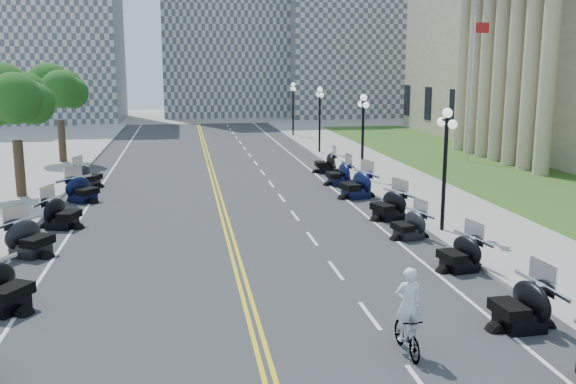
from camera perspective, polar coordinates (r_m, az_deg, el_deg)
name	(u,v)px	position (r m, az deg, el deg)	size (l,w,h in m)	color
ground	(241,275)	(21.20, -4.24, -7.41)	(160.00, 160.00, 0.00)	gray
road	(222,209)	(30.82, -5.90, -1.48)	(16.00, 90.00, 0.01)	#333335
centerline_yellow_a	(219,209)	(30.81, -6.12, -1.47)	(0.12, 90.00, 0.00)	yellow
centerline_yellow_b	(224,208)	(30.82, -5.68, -1.46)	(0.12, 90.00, 0.00)	yellow
edge_line_north	(352,204)	(31.82, 5.68, -1.05)	(0.12, 90.00, 0.00)	white
edge_line_south	(83,213)	(31.13, -17.75, -1.82)	(0.12, 90.00, 0.00)	white
lane_dash_5	(370,315)	(18.07, 7.28, -10.84)	(0.12, 2.00, 0.00)	white
lane_dash_6	(336,270)	(21.69, 4.27, -6.94)	(0.12, 2.00, 0.00)	white
lane_dash_7	(312,239)	(25.43, 2.16, -4.17)	(0.12, 2.00, 0.00)	white
lane_dash_8	(295,215)	(29.24, 0.61, -2.10)	(0.12, 2.00, 0.00)	white
lane_dash_9	(282,198)	(33.09, -0.57, -0.52)	(0.12, 2.00, 0.00)	white
lane_dash_10	(271,184)	(36.97, -1.51, 0.74)	(0.12, 2.00, 0.00)	white
lane_dash_11	(263,172)	(40.88, -2.27, 1.75)	(0.12, 2.00, 0.00)	white
lane_dash_12	(256,163)	(44.80, -2.90, 2.59)	(0.12, 2.00, 0.00)	white
lane_dash_13	(250,155)	(48.74, -3.43, 3.29)	(0.12, 2.00, 0.00)	white
lane_dash_14	(245,148)	(52.68, -3.88, 3.89)	(0.12, 2.00, 0.00)	white
lane_dash_15	(240,143)	(56.64, -4.27, 4.40)	(0.12, 2.00, 0.00)	white
lane_dash_16	(236,138)	(60.59, -4.60, 4.85)	(0.12, 2.00, 0.00)	white
lane_dash_17	(233,133)	(64.56, -4.90, 5.24)	(0.12, 2.00, 0.00)	white
lane_dash_18	(230,129)	(68.53, -5.16, 5.59)	(0.12, 2.00, 0.00)	white
lane_dash_19	(228,126)	(72.50, -5.39, 5.90)	(0.12, 2.00, 0.00)	white
sidewalk_north	(431,200)	(33.09, 12.56, -0.68)	(5.00, 90.00, 0.15)	#9E9991
lawn	(487,171)	(43.12, 17.30, 1.80)	(9.00, 60.00, 0.10)	#356023
distant_block_a	(40,10)	(83.85, -21.20, 14.82)	(18.00, 14.00, 26.00)	gray
distant_block_b	(223,1)	(88.58, -5.79, 16.57)	(16.00, 12.00, 30.00)	gray
distant_block_c	(361,32)	(88.35, 6.48, 13.97)	(20.00, 14.00, 22.00)	gray
street_lamp_2	(445,171)	(26.46, 13.75, 1.86)	(0.50, 1.20, 4.90)	black
street_lamp_3	(363,137)	(37.69, 6.66, 4.85)	(0.50, 1.20, 4.90)	black
street_lamp_4	(320,120)	(49.28, 2.83, 6.42)	(0.50, 1.20, 4.90)	black
street_lamp_5	(293,109)	(61.03, 0.46, 7.37)	(0.50, 1.20, 4.90)	black
flagpole	(472,91)	(46.44, 16.01, 8.67)	(1.10, 0.20, 10.00)	silver
tree_3	(14,106)	(35.07, -23.15, 7.07)	(4.80, 4.80, 9.20)	#235619
tree_4	(59,95)	(46.80, -19.70, 8.16)	(4.80, 4.80, 9.20)	#235619
motorcycle_n_4	(521,303)	(17.91, 19.98, -9.24)	(2.05, 2.05, 1.44)	black
motorcycle_n_5	(460,251)	(22.20, 15.02, -5.12)	(1.89, 1.89, 1.33)	black
motorcycle_n_6	(409,223)	(25.75, 10.71, -2.75)	(1.80, 1.80, 1.26)	black
motorcycle_n_7	(389,204)	(28.77, 8.95, -1.02)	(2.05, 2.05, 1.44)	black
motorcycle_n_8	(356,183)	(33.12, 6.07, 0.79)	(2.24, 2.24, 1.57)	black
motorcycle_n_9	(339,173)	(36.67, 4.55, 1.74)	(2.04, 2.04, 1.43)	black
motorcycle_n_10	(326,162)	(40.78, 3.37, 2.69)	(1.99, 1.99, 1.39)	black
motorcycle_s_5	(1,285)	(19.67, -24.17, -7.56)	(2.20, 2.20, 1.54)	black
motorcycle_s_6	(30,236)	(24.81, -21.96, -3.65)	(2.11, 2.11, 1.48)	black
motorcycle_s_7	(62,211)	(28.52, -19.49, -1.63)	(2.08, 2.08, 1.45)	black
motorcycle_s_8	(82,188)	(33.60, -17.81, 0.34)	(2.04, 2.04, 1.43)	black
motorcycle_s_9	(88,175)	(37.62, -17.37, 1.48)	(2.01, 2.01, 1.41)	black
bicycle	(407,334)	(15.82, 10.53, -12.34)	(0.47, 1.66, 1.00)	#A51414
cyclist_rider	(409,278)	(15.32, 10.72, -7.51)	(0.66, 0.43, 1.81)	silver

